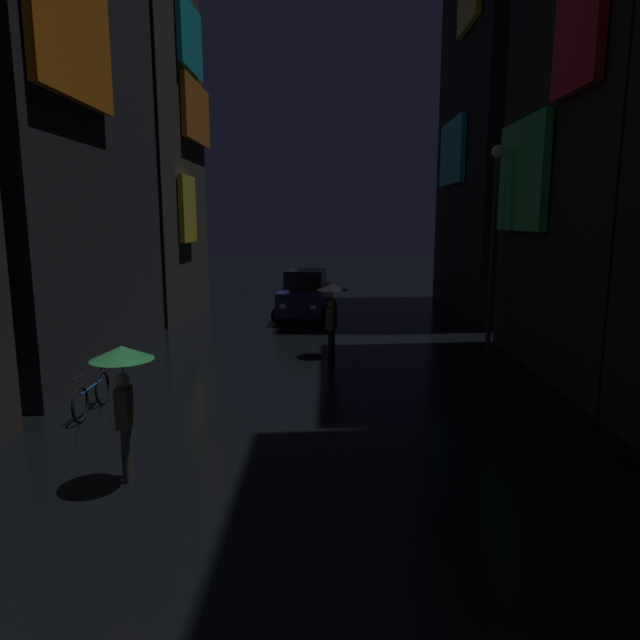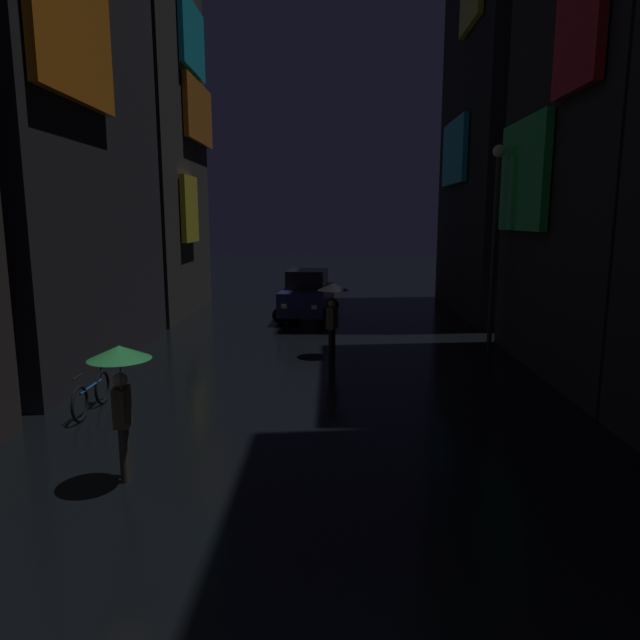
{
  "view_description": "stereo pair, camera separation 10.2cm",
  "coord_description": "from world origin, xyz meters",
  "px_view_note": "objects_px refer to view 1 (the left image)",
  "views": [
    {
      "loc": [
        0.19,
        -1.84,
        3.91
      ],
      "look_at": [
        0.0,
        11.72,
        1.48
      ],
      "focal_mm": 32.0,
      "sensor_mm": 36.0,
      "label": 1
    },
    {
      "loc": [
        0.29,
        -1.84,
        3.91
      ],
      "look_at": [
        0.0,
        11.72,
        1.48
      ],
      "focal_mm": 32.0,
      "sensor_mm": 36.0,
      "label": 2
    }
  ],
  "objects_px": {
    "pedestrian_far_right_green": "(123,375)",
    "pedestrian_near_crossing_black": "(332,299)",
    "car_distant": "(306,295)",
    "streetlamp_right_far": "(494,226)",
    "bicycle_parked_at_storefront": "(92,394)"
  },
  "relations": [
    {
      "from": "pedestrian_far_right_green",
      "to": "car_distant",
      "type": "distance_m",
      "value": 14.54
    },
    {
      "from": "car_distant",
      "to": "streetlamp_right_far",
      "type": "height_order",
      "value": "streetlamp_right_far"
    },
    {
      "from": "bicycle_parked_at_storefront",
      "to": "streetlamp_right_far",
      "type": "height_order",
      "value": "streetlamp_right_far"
    },
    {
      "from": "pedestrian_near_crossing_black",
      "to": "car_distant",
      "type": "bearing_deg",
      "value": 98.77
    },
    {
      "from": "pedestrian_near_crossing_black",
      "to": "bicycle_parked_at_storefront",
      "type": "bearing_deg",
      "value": -135.84
    },
    {
      "from": "bicycle_parked_at_storefront",
      "to": "streetlamp_right_far",
      "type": "bearing_deg",
      "value": 30.85
    },
    {
      "from": "pedestrian_far_right_green",
      "to": "pedestrian_near_crossing_black",
      "type": "bearing_deg",
      "value": 68.69
    },
    {
      "from": "pedestrian_far_right_green",
      "to": "streetlamp_right_far",
      "type": "xyz_separation_m",
      "value": [
        7.77,
        8.87,
        2.02
      ]
    },
    {
      "from": "car_distant",
      "to": "streetlamp_right_far",
      "type": "relative_size",
      "value": 0.72
    },
    {
      "from": "pedestrian_near_crossing_black",
      "to": "bicycle_parked_at_storefront",
      "type": "distance_m",
      "value": 6.96
    },
    {
      "from": "car_distant",
      "to": "streetlamp_right_far",
      "type": "xyz_separation_m",
      "value": [
        5.69,
        -5.5,
        2.76
      ]
    },
    {
      "from": "car_distant",
      "to": "streetlamp_right_far",
      "type": "distance_m",
      "value": 8.38
    },
    {
      "from": "pedestrian_near_crossing_black",
      "to": "car_distant",
      "type": "distance_m",
      "value": 6.59
    },
    {
      "from": "pedestrian_far_right_green",
      "to": "bicycle_parked_at_storefront",
      "type": "xyz_separation_m",
      "value": [
        -1.83,
        3.14,
        -1.28
      ]
    },
    {
      "from": "pedestrian_far_right_green",
      "to": "bicycle_parked_at_storefront",
      "type": "distance_m",
      "value": 3.85
    }
  ]
}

